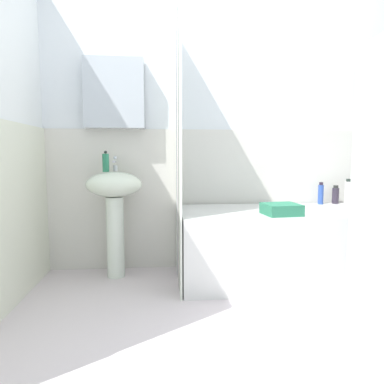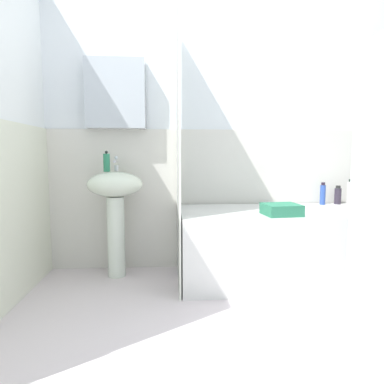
{
  "view_description": "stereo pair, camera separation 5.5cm",
  "coord_description": "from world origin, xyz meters",
  "px_view_note": "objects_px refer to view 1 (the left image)",
  "views": [
    {
      "loc": [
        -0.58,
        -1.72,
        0.98
      ],
      "look_at": [
        -0.35,
        0.83,
        0.71
      ],
      "focal_mm": 32.16,
      "sensor_mm": 36.0,
      "label": 1
    },
    {
      "loc": [
        -0.52,
        -1.72,
        0.98
      ],
      "look_at": [
        -0.35,
        0.83,
        0.71
      ],
      "focal_mm": 32.16,
      "sensor_mm": 36.0,
      "label": 2
    }
  ],
  "objects_px": {
    "soap_dispenser": "(106,162)",
    "shampoo_bottle": "(348,192)",
    "body_wash_bottle": "(335,195)",
    "lotion_bottle": "(321,194)",
    "towel_folded": "(281,209)",
    "bathtub": "(280,244)",
    "sink": "(114,200)"
  },
  "relations": [
    {
      "from": "bathtub",
      "to": "shampoo_bottle",
      "type": "height_order",
      "value": "shampoo_bottle"
    },
    {
      "from": "shampoo_bottle",
      "to": "body_wash_bottle",
      "type": "height_order",
      "value": "shampoo_bottle"
    },
    {
      "from": "sink",
      "to": "shampoo_bottle",
      "type": "distance_m",
      "value": 2.0
    },
    {
      "from": "sink",
      "to": "bathtub",
      "type": "relative_size",
      "value": 0.54
    },
    {
      "from": "body_wash_bottle",
      "to": "lotion_bottle",
      "type": "height_order",
      "value": "lotion_bottle"
    },
    {
      "from": "sink",
      "to": "shampoo_bottle",
      "type": "bearing_deg",
      "value": 2.6
    },
    {
      "from": "bathtub",
      "to": "body_wash_bottle",
      "type": "height_order",
      "value": "body_wash_bottle"
    },
    {
      "from": "towel_folded",
      "to": "shampoo_bottle",
      "type": "bearing_deg",
      "value": 31.88
    },
    {
      "from": "sink",
      "to": "shampoo_bottle",
      "type": "xyz_separation_m",
      "value": [
        1.99,
        0.09,
        0.04
      ]
    },
    {
      "from": "shampoo_bottle",
      "to": "body_wash_bottle",
      "type": "distance_m",
      "value": 0.11
    },
    {
      "from": "sink",
      "to": "towel_folded",
      "type": "relative_size",
      "value": 3.46
    },
    {
      "from": "shampoo_bottle",
      "to": "towel_folded",
      "type": "relative_size",
      "value": 0.89
    },
    {
      "from": "bathtub",
      "to": "lotion_bottle",
      "type": "height_order",
      "value": "lotion_bottle"
    },
    {
      "from": "soap_dispenser",
      "to": "body_wash_bottle",
      "type": "xyz_separation_m",
      "value": [
        1.96,
        0.11,
        -0.29
      ]
    },
    {
      "from": "towel_folded",
      "to": "body_wash_bottle",
      "type": "bearing_deg",
      "value": 37.41
    },
    {
      "from": "bathtub",
      "to": "towel_folded",
      "type": "height_order",
      "value": "towel_folded"
    },
    {
      "from": "sink",
      "to": "soap_dispenser",
      "type": "distance_m",
      "value": 0.31
    },
    {
      "from": "lotion_bottle",
      "to": "towel_folded",
      "type": "relative_size",
      "value": 0.78
    },
    {
      "from": "body_wash_bottle",
      "to": "towel_folded",
      "type": "xyz_separation_m",
      "value": [
        -0.67,
        -0.51,
        -0.04
      ]
    },
    {
      "from": "body_wash_bottle",
      "to": "towel_folded",
      "type": "height_order",
      "value": "body_wash_bottle"
    },
    {
      "from": "bathtub",
      "to": "shampoo_bottle",
      "type": "distance_m",
      "value": 0.83
    },
    {
      "from": "lotion_bottle",
      "to": "bathtub",
      "type": "bearing_deg",
      "value": -149.15
    },
    {
      "from": "soap_dispenser",
      "to": "bathtub",
      "type": "height_order",
      "value": "soap_dispenser"
    },
    {
      "from": "soap_dispenser",
      "to": "bathtub",
      "type": "distance_m",
      "value": 1.52
    },
    {
      "from": "shampoo_bottle",
      "to": "towel_folded",
      "type": "distance_m",
      "value": 0.91
    },
    {
      "from": "soap_dispenser",
      "to": "towel_folded",
      "type": "bearing_deg",
      "value": -17.35
    },
    {
      "from": "bathtub",
      "to": "towel_folded",
      "type": "bearing_deg",
      "value": -109.6
    },
    {
      "from": "sink",
      "to": "towel_folded",
      "type": "xyz_separation_m",
      "value": [
        1.23,
        -0.39,
        -0.03
      ]
    },
    {
      "from": "bathtub",
      "to": "lotion_bottle",
      "type": "relative_size",
      "value": 8.23
    },
    {
      "from": "lotion_bottle",
      "to": "shampoo_bottle",
      "type": "bearing_deg",
      "value": -2.31
    },
    {
      "from": "soap_dispenser",
      "to": "shampoo_bottle",
      "type": "distance_m",
      "value": 2.08
    },
    {
      "from": "soap_dispenser",
      "to": "towel_folded",
      "type": "distance_m",
      "value": 1.39
    }
  ]
}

